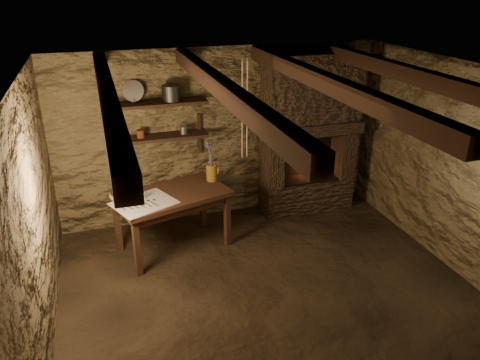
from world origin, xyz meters
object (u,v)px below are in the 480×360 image
object	(u,v)px
work_table	(173,219)
red_pot	(309,166)
stoneware_jug	(212,165)
wooden_bowl	(122,195)
iron_stockpot	(171,94)

from	to	relation	value
work_table	red_pot	distance (m)	2.19
stoneware_jug	red_pot	world-z (taller)	stoneware_jug
work_table	wooden_bowl	distance (m)	0.70
stoneware_jug	iron_stockpot	bearing A→B (deg)	127.00
work_table	iron_stockpot	bearing A→B (deg)	58.20
work_table	iron_stockpot	distance (m)	1.58
work_table	red_pot	xyz separation A→B (m)	(2.11, 0.51, 0.28)
stoneware_jug	iron_stockpot	distance (m)	1.03
iron_stockpot	red_pot	xyz separation A→B (m)	(1.93, -0.12, -1.16)
iron_stockpot	red_pot	world-z (taller)	iron_stockpot
work_table	stoneware_jug	distance (m)	0.85
work_table	stoneware_jug	xyz separation A→B (m)	(0.58, 0.24, 0.58)
red_pot	stoneware_jug	bearing A→B (deg)	-169.81
red_pot	iron_stockpot	bearing A→B (deg)	176.45
work_table	stoneware_jug	world-z (taller)	stoneware_jug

